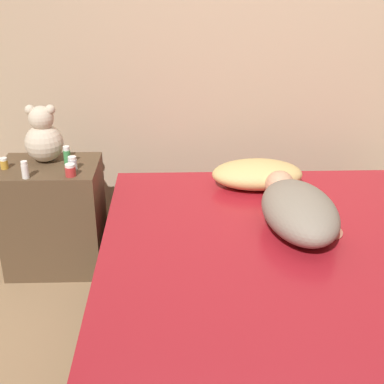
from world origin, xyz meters
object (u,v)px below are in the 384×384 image
person_lying (298,209)px  teddy_bear (43,137)px  bottle_clear (73,163)px  pillow (257,174)px  bottle_green (67,156)px  bottle_white (25,170)px  bottle_amber (4,163)px  bottle_red (70,170)px

person_lying → teddy_bear: 1.39m
person_lying → bottle_clear: bearing=156.4°
pillow → teddy_bear: (-1.16, 0.03, 0.22)m
teddy_bear → bottle_green: 0.16m
pillow → bottle_white: size_ratio=5.50×
pillow → bottle_green: bottle_green is taller
bottle_amber → bottle_green: 0.33m
pillow → bottle_amber: bearing=-176.8°
teddy_bear → bottle_amber: size_ratio=5.17×
person_lying → bottle_green: size_ratio=7.18×
bottle_clear → bottle_green: bearing=119.2°
teddy_bear → bottle_clear: teddy_bear is taller
bottle_clear → bottle_red: 0.09m
pillow → bottle_clear: bearing=-174.5°
bottle_green → bottle_white: (-0.18, -0.18, -0.01)m
teddy_bear → bottle_green: teddy_bear is taller
person_lying → bottle_white: 1.37m
bottle_red → bottle_green: bearing=105.4°
pillow → bottle_clear: bottle_clear is taller
pillow → person_lying: person_lying is taller
person_lying → bottle_amber: 1.53m
teddy_bear → bottle_white: 0.26m
bottle_clear → teddy_bear: bearing=142.9°
person_lying → bottle_green: (-1.16, 0.46, 0.11)m
pillow → bottle_amber: (-1.35, -0.08, 0.11)m
person_lying → bottle_red: bearing=160.5°
bottle_white → bottle_red: (0.22, 0.02, -0.01)m
teddy_bear → bottle_green: size_ratio=3.08×
pillow → bottle_amber: 1.36m
person_lying → bottle_white: size_ratio=8.02×
pillow → teddy_bear: bearing=178.4°
bottle_amber → bottle_white: bearing=-41.6°
person_lying → teddy_bear: (-1.28, 0.51, 0.19)m
person_lying → teddy_bear: bearing=153.7°
pillow → bottle_green: 1.04m
bottle_white → bottle_clear: bottle_white is taller
pillow → bottle_green: size_ratio=4.92×
bottle_white → teddy_bear: bearing=77.6°
teddy_bear → bottle_white: teddy_bear is taller
bottle_amber → bottle_clear: 0.36m
bottle_white → bottle_red: size_ratio=1.40×
bottle_green → person_lying: bearing=-21.5°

